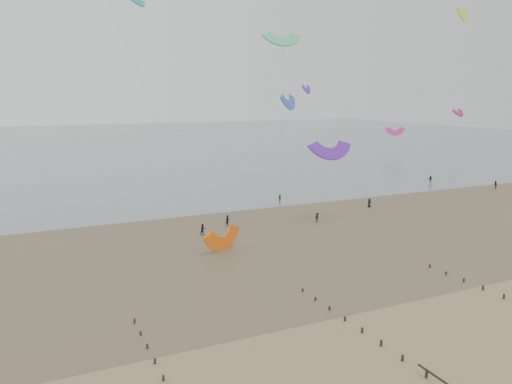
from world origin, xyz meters
TOP-DOWN VIEW (x-y plane):
  - ground at (0.00, 0.00)m, footprint 500.00×500.00m
  - sea_and_shore at (-4.08, 34.40)m, footprint 500.00×665.00m
  - kitesurfers at (29.44, 46.30)m, footprint 147.99×22.10m
  - grounded_kite at (1.55, 29.40)m, footprint 7.46×6.92m
  - kites_airborne at (-15.19, 86.61)m, footprint 257.68×115.40m

SIDE VIEW (x-z plane):
  - ground at x=0.00m, z-range 0.00..0.00m
  - grounded_kite at x=1.55m, z-range -1.64..1.64m
  - sea_and_shore at x=-4.08m, z-range -0.01..0.02m
  - kitesurfers at x=29.44m, z-range -0.07..1.79m
  - kites_airborne at x=-15.19m, z-range 1.14..41.78m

